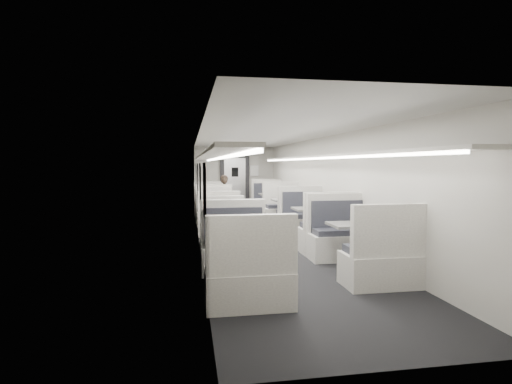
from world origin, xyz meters
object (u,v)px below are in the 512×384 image
object	(u,v)px
booth_left_a	(212,207)
vestibule_door	(235,183)
booth_right_b	(289,213)
booth_right_d	(358,247)
exit_sign	(236,149)
booth_left_d	(241,260)
booth_left_c	(226,235)
booth_right_a	(274,205)
booth_left_b	(217,216)
passenger	(225,199)
booth_right_c	(315,225)

from	to	relation	value
booth_left_a	vestibule_door	xyz separation A→B (m)	(1.00, 2.24, 0.65)
booth_right_b	vestibule_door	bearing A→B (deg)	102.83
booth_right_d	exit_sign	xyz separation A→B (m)	(-1.00, 8.40, 1.88)
booth_left_d	booth_right_d	bearing A→B (deg)	14.93
booth_left_c	booth_right_a	world-z (taller)	booth_right_a
booth_left_d	booth_left_b	bearing A→B (deg)	90.00
booth_left_b	booth_right_b	xyz separation A→B (m)	(2.00, 0.06, 0.04)
booth_left_c	booth_right_b	size ratio (longest dim) A/B	0.87
booth_left_a	booth_left_d	bearing A→B (deg)	-90.00
booth_right_b	passenger	xyz separation A→B (m)	(-1.66, 1.36, 0.31)
booth_left_c	vestibule_door	distance (m)	7.23
booth_right_a	booth_left_c	bearing A→B (deg)	-112.85
booth_left_a	vestibule_door	bearing A→B (deg)	65.95
booth_right_a	passenger	xyz separation A→B (m)	(-1.66, -0.65, 0.31)
booth_left_a	booth_left_d	world-z (taller)	booth_left_d
booth_left_c	passenger	distance (m)	4.12
booth_left_d	vestibule_door	distance (m)	9.49
booth_left_d	booth_right_b	bearing A→B (deg)	68.31
booth_left_b	booth_left_d	bearing A→B (deg)	-90.00
booth_right_a	exit_sign	world-z (taller)	exit_sign
booth_left_c	booth_right_a	bearing A→B (deg)	67.15
booth_left_b	booth_left_d	xyz separation A→B (m)	(0.00, -4.97, 0.02)
booth_left_c	vestibule_door	xyz separation A→B (m)	(1.00, 7.12, 0.69)
booth_right_c	booth_right_d	world-z (taller)	booth_right_c
booth_left_d	exit_sign	xyz separation A→B (m)	(1.00, 8.93, 1.89)
exit_sign	passenger	bearing A→B (deg)	-104.54
booth_left_a	booth_right_a	size ratio (longest dim) A/B	0.94
booth_right_c	booth_left_d	bearing A→B (deg)	-125.58
exit_sign	booth_left_c	bearing A→B (deg)	-98.57
booth_right_c	passenger	bearing A→B (deg)	114.81
booth_left_c	vestibule_door	world-z (taller)	vestibule_door
booth_left_a	booth_right_c	bearing A→B (deg)	-65.47
booth_left_a	booth_left_c	bearing A→B (deg)	-90.00
booth_right_c	booth_right_d	xyz separation A→B (m)	(0.00, -2.26, -0.00)
booth_left_a	booth_left_c	world-z (taller)	booth_left_a
booth_right_a	booth_right_d	distance (m)	6.51
booth_left_b	booth_right_c	world-z (taller)	booth_right_c
booth_left_d	passenger	xyz separation A→B (m)	(0.34, 6.39, 0.33)
passenger	exit_sign	xyz separation A→B (m)	(0.66, 2.54, 1.56)
booth_left_a	passenger	distance (m)	0.92
booth_left_d	passenger	world-z (taller)	passenger
booth_left_c	exit_sign	xyz separation A→B (m)	(1.00, 6.64, 1.93)
booth_left_d	vestibule_door	bearing A→B (deg)	83.94
booth_right_c	booth_right_d	size ratio (longest dim) A/B	1.01
booth_right_b	booth_right_d	size ratio (longest dim) A/B	1.00
booth_left_a	exit_sign	size ratio (longest dim) A/B	3.48
booth_right_c	exit_sign	world-z (taller)	exit_sign
booth_right_d	booth_right_a	bearing A→B (deg)	90.00
passenger	vestibule_door	size ratio (longest dim) A/B	0.68
booth_left_a	booth_right_b	distance (m)	2.94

